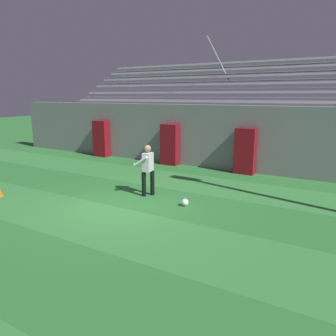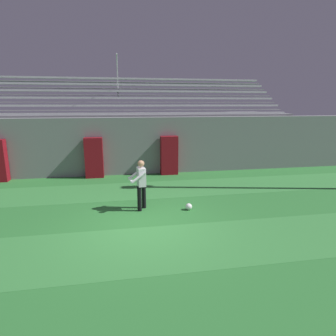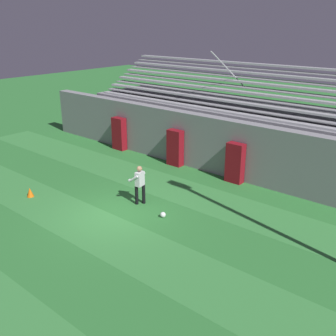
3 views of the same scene
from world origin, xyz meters
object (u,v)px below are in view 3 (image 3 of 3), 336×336
Objects in this scene: padding_pillar_gate_left at (175,148)px; traffic_cone at (30,192)px; goalkeeper at (139,182)px; soccer_ball at (163,215)px; padding_pillar_gate_right at (235,163)px; padding_pillar_far_left at (119,134)px.

padding_pillar_gate_left is 4.53× the size of traffic_cone.
padding_pillar_gate_left is 7.56m from traffic_cone.
goalkeeper is (1.84, -4.59, 0.00)m from padding_pillar_gate_left.
goalkeeper is 7.59× the size of soccer_ball.
padding_pillar_gate_right is 4.92m from goalkeeper.
padding_pillar_gate_right is (3.61, 0.00, 0.00)m from padding_pillar_gate_left.
padding_pillar_gate_left is at bearing 180.00° from padding_pillar_gate_right.
padding_pillar_gate_right reaches higher than goalkeeper.
soccer_ball is at bearing -11.71° from goalkeeper.
padding_pillar_gate_left is 4.24m from padding_pillar_far_left.
goalkeeper is (6.09, -4.59, 0.00)m from padding_pillar_far_left.
traffic_cone is (-4.12, -2.58, -0.74)m from goalkeeper.
padding_pillar_far_left reaches higher than soccer_ball.
padding_pillar_far_left is 8.66× the size of soccer_ball.
padding_pillar_gate_right is at bearing 68.92° from goalkeeper.
padding_pillar_gate_right is 4.99m from soccer_ball.
traffic_cone is at bearing -147.94° from goalkeeper.
soccer_ball is at bearing -32.76° from padding_pillar_far_left.
padding_pillar_gate_right is at bearing 0.00° from padding_pillar_gate_left.
padding_pillar_gate_left is 1.14× the size of goalkeeper.
traffic_cone reaches higher than soccer_ball.
padding_pillar_far_left is 1.14× the size of goalkeeper.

